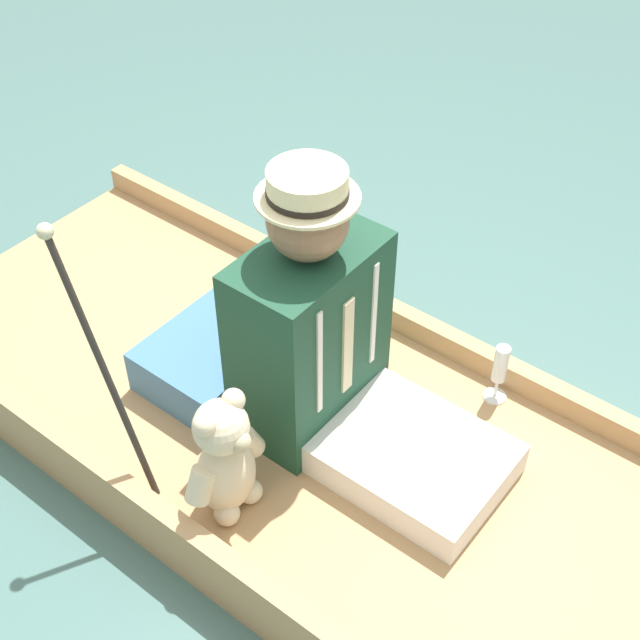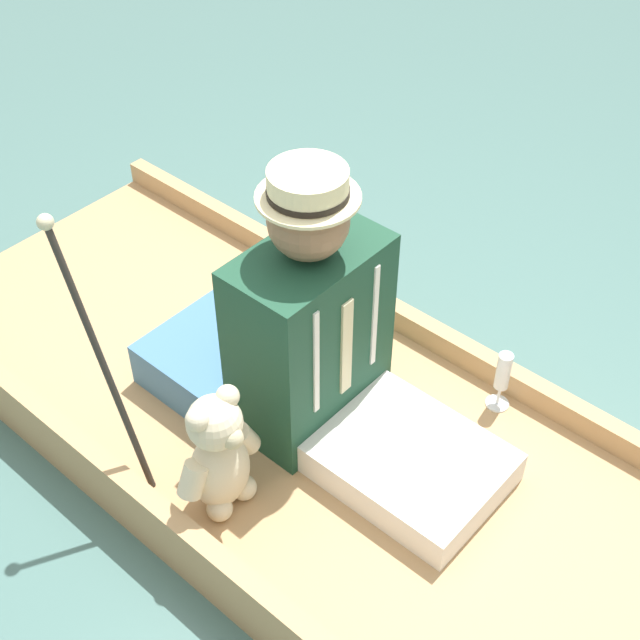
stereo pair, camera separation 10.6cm
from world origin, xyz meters
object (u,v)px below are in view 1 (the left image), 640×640
object	(u,v)px
teddy_bear	(226,459)
wine_glass	(500,368)
seated_person	(330,347)
walking_cane	(95,349)

from	to	relation	value
teddy_bear	wine_glass	world-z (taller)	teddy_bear
wine_glass	teddy_bear	bearing A→B (deg)	-25.03
teddy_bear	wine_glass	bearing A→B (deg)	154.97
seated_person	walking_cane	bearing A→B (deg)	-28.55
teddy_bear	walking_cane	bearing A→B (deg)	-72.24
seated_person	walking_cane	size ratio (longest dim) A/B	1.03
seated_person	wine_glass	xyz separation A→B (m)	(-0.41, 0.36, -0.19)
walking_cane	wine_glass	bearing A→B (deg)	142.49
seated_person	wine_glass	distance (m)	0.58
seated_person	teddy_bear	distance (m)	0.45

